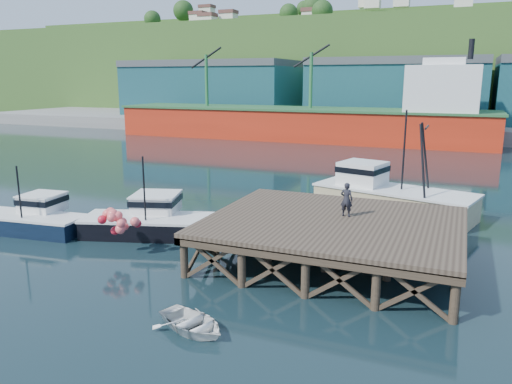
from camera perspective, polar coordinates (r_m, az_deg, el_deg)
The scene contains 12 objects.
ground at distance 27.03m, azimuth -2.68°, elevation -6.22°, with size 300.00×300.00×0.00m, color black.
wharf at distance 24.53m, azimuth 8.81°, elevation -3.61°, with size 12.00×10.00×2.62m.
far_quay at distance 94.06m, azimuth 15.94°, elevation 7.56°, with size 160.00×40.00×2.00m, color gray.
warehouse_left at distance 99.38m, azimuth -5.09°, elevation 11.43°, with size 32.00×16.00×9.00m, color #195554.
warehouse_mid at distance 88.80m, azimuth 15.76°, elevation 10.85°, with size 28.00×16.00×9.00m, color #195554.
cargo_ship at distance 73.90m, azimuth 7.35°, elevation 8.44°, with size 55.50×10.00×13.75m.
hillside at distance 123.60m, azimuth 17.97°, elevation 13.22°, with size 220.00×50.00×22.00m, color #2D511E.
boat_navy at distance 32.19m, azimuth -24.06°, elevation -2.71°, with size 6.73×3.88×4.07m.
boat_black at distance 29.51m, azimuth -11.86°, elevation -3.09°, with size 8.11×6.73×4.71m.
trawler at distance 34.07m, azimuth 15.10°, elevation -0.16°, with size 10.92×6.24×6.91m.
dinghy at distance 18.54m, azimuth -7.29°, elevation -14.60°, with size 2.12×2.96×0.61m, color white.
dockworker at distance 25.06m, azimuth 10.31°, elevation -0.85°, with size 0.62×0.41×1.71m, color black.
Camera 1 is at (10.96, -23.09, 8.81)m, focal length 35.00 mm.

